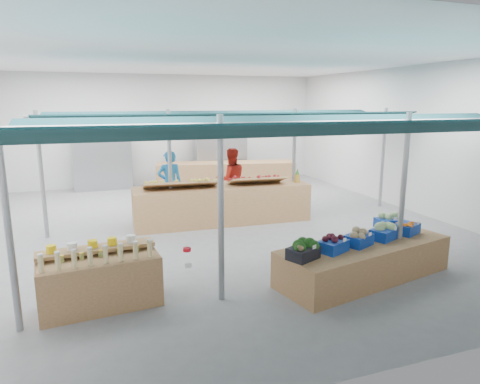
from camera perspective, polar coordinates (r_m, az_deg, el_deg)
The scene contains 24 objects.
floor at distance 11.13m, azimuth -3.50°, elevation -4.69°, with size 13.00×13.00×0.00m, color slate.
hall at distance 12.06m, azimuth -5.55°, elevation 9.35°, with size 13.00×13.00×13.00m.
pole_grid at distance 9.36m, azimuth 3.73°, elevation 3.50°, with size 10.00×4.60×3.00m.
awnings at distance 9.26m, azimuth 3.81°, elevation 9.43°, with size 9.50×7.08×0.30m.
back_shelving_left at distance 16.42m, azimuth -17.83°, elevation 3.75°, with size 2.00×0.50×2.00m, color #B23F33.
back_shelving_right at distance 17.12m, azimuth -2.58°, elevation 4.64°, with size 2.00×0.50×2.00m, color #B23F33.
bottle_shelf at distance 7.23m, azimuth -18.17°, elevation -11.00°, with size 1.88×1.25×1.09m.
veg_counter at distance 8.25m, azimuth 16.25°, elevation -8.79°, with size 3.41×1.14×0.66m, color brown.
fruit_counter at distance 11.43m, azimuth -2.35°, elevation -1.63°, with size 4.66×1.11×1.00m, color brown.
far_counter at distance 16.26m, azimuth -1.87°, elevation 2.35°, with size 5.19×1.04×0.94m, color brown.
crate_stack at distance 9.59m, azimuth 19.04°, elevation -6.33°, with size 0.47×0.33×0.57m, color navy.
vendor_left at distance 12.12m, azimuth -9.33°, elevation 1.10°, with size 0.68×0.45×1.86m, color #1A6DAA.
vendor_right at distance 12.55m, azimuth -1.21°, elevation 1.63°, with size 0.91×0.71×1.86m, color #A61D14.
crate_broccoli at distance 7.11m, azimuth 8.42°, elevation -7.61°, with size 0.60×0.53×0.35m.
crate_beets at distance 7.54m, azimuth 12.31°, elevation -6.81°, with size 0.60×0.53×0.29m.
crate_celeriac at distance 7.96m, azimuth 15.53°, elevation -5.88°, with size 0.60×0.53×0.31m.
crate_cabbage at distance 8.44m, azimuth 18.62°, elevation -4.96°, with size 0.60×0.53×0.35m.
crate_carrots at distance 8.96m, azimuth 21.33°, elevation -4.50°, with size 0.60×0.53×0.29m.
sparrow at distance 6.90m, azimuth 8.09°, elevation -7.42°, with size 0.12×0.09×0.11m.
pole_ribbon at distance 6.26m, azimuth -7.07°, elevation -7.82°, with size 0.12×0.12×0.28m.
apple_heap_yellow at distance 10.97m, azimuth -7.85°, elevation 1.24°, with size 1.95×0.85×0.27m.
apple_heap_red at distance 11.46m, azimuth 2.33°, elevation 1.81°, with size 1.55×0.82×0.27m.
pineapple at distance 11.89m, azimuth 7.64°, elevation 2.16°, with size 0.14×0.14×0.39m.
crate_extra at distance 9.20m, azimuth 19.24°, elevation -3.69°, with size 0.53×0.43×0.32m.
Camera 1 is at (-2.87, -10.27, 3.19)m, focal length 32.00 mm.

